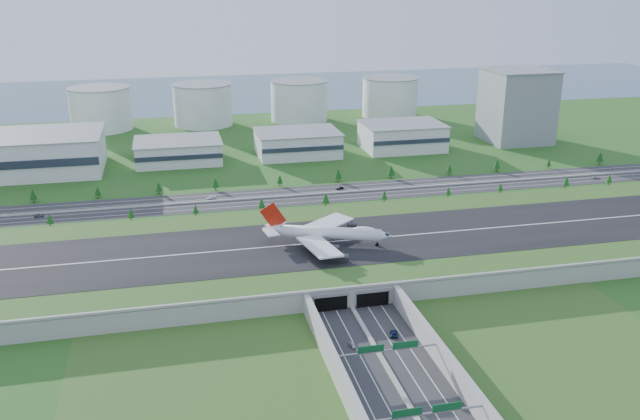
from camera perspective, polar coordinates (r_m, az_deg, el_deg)
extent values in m
plane|color=#285B1C|center=(314.38, 0.26, -4.13)|extent=(1200.00, 1200.00, 0.00)
cube|color=gray|center=(312.81, 0.26, -3.46)|extent=(520.00, 100.00, 8.00)
cube|color=#3A591E|center=(311.26, 0.26, -2.77)|extent=(520.00, 100.00, 0.16)
cube|color=black|center=(311.20, 0.26, -2.75)|extent=(520.00, 58.00, 0.12)
cube|color=silver|center=(311.17, 0.26, -2.73)|extent=(520.00, 0.90, 0.02)
cube|color=gray|center=(267.29, 2.67, -6.55)|extent=(520.00, 1.20, 1.20)
cube|color=#28282B|center=(221.61, 6.94, -15.19)|extent=(34.00, 120.00, 0.12)
cube|color=gray|center=(221.39, 6.94, -15.10)|extent=(1.60, 120.00, 0.90)
cube|color=gray|center=(222.74, 1.55, -13.62)|extent=(2.40, 100.00, 8.00)
cube|color=gray|center=(233.18, 10.46, -12.33)|extent=(2.40, 100.00, 8.00)
cube|color=black|center=(267.06, 0.92, -7.84)|extent=(13.00, 1.20, 6.00)
cube|color=black|center=(271.19, 4.45, -7.46)|extent=(13.00, 1.20, 6.00)
cylinder|color=gray|center=(226.92, 1.03, -13.08)|extent=(0.70, 0.70, 7.00)
cylinder|color=gray|center=(237.62, 10.16, -11.80)|extent=(0.70, 0.70, 7.00)
cube|color=gray|center=(229.64, 5.74, -11.68)|extent=(38.00, 0.50, 0.50)
cube|color=#0C4C23|center=(227.20, 4.30, -11.59)|extent=(9.00, 0.30, 2.40)
cube|color=#0C4C23|center=(230.63, 7.20, -11.19)|extent=(9.00, 0.30, 2.40)
cylinder|color=gray|center=(211.36, 13.93, -16.45)|extent=(0.70, 0.70, 7.00)
cube|color=gray|center=(202.34, 8.98, -16.59)|extent=(38.00, 0.50, 0.50)
cube|color=#0C4C23|center=(199.59, 7.34, -16.57)|extent=(9.00, 0.30, 2.40)
cube|color=#0C4C23|center=(203.48, 10.65, -15.98)|extent=(9.00, 0.30, 2.40)
cube|color=#28282B|center=(401.53, -2.81, 1.14)|extent=(560.00, 36.00, 0.12)
cylinder|color=#3D2819|center=(380.41, -21.76, -1.14)|extent=(0.50, 0.50, 2.32)
cone|color=#103D11|center=(379.45, -21.81, -0.72)|extent=(3.61, 3.61, 4.64)
cylinder|color=#3D2819|center=(375.70, -15.62, -0.70)|extent=(0.50, 0.50, 2.30)
cone|color=#103D11|center=(374.74, -15.66, -0.27)|extent=(3.58, 3.58, 4.60)
cylinder|color=#3D2819|center=(375.17, -10.42, -0.33)|extent=(0.50, 0.50, 2.14)
cone|color=#103D11|center=(374.28, -10.45, 0.07)|extent=(3.33, 3.33, 4.28)
cylinder|color=#3D2819|center=(377.91, -4.93, 0.11)|extent=(0.50, 0.50, 2.58)
cone|color=#103D11|center=(376.84, -4.94, 0.59)|extent=(4.02, 4.02, 5.17)
cylinder|color=#3D2819|center=(384.19, 0.48, 0.52)|extent=(0.50, 0.50, 2.74)
cone|color=#103D11|center=(383.08, 0.48, 1.02)|extent=(4.26, 4.26, 5.48)
cylinder|color=#3D2819|center=(393.35, 5.43, 0.85)|extent=(0.50, 0.50, 2.29)
cone|color=#103D11|center=(392.44, 5.44, 1.26)|extent=(3.56, 3.56, 4.57)
cylinder|color=#3D2819|center=(407.09, 10.74, 1.22)|extent=(0.50, 0.50, 2.10)
cone|color=#103D11|center=(406.28, 10.76, 1.58)|extent=(3.26, 3.26, 4.20)
cylinder|color=#3D2819|center=(421.22, 14.92, 1.52)|extent=(0.50, 0.50, 2.17)
cone|color=#103D11|center=(420.42, 14.96, 1.88)|extent=(3.37, 3.37, 4.34)
cylinder|color=#3D2819|center=(442.93, 19.99, 1.89)|extent=(0.50, 0.50, 2.60)
cone|color=#103D11|center=(442.01, 20.04, 2.30)|extent=(4.04, 4.04, 5.20)
cylinder|color=#3D2819|center=(459.54, 23.13, 2.08)|extent=(0.50, 0.50, 2.38)
cone|color=#103D11|center=(458.73, 23.18, 2.44)|extent=(3.70, 3.70, 4.76)
cylinder|color=#3D2819|center=(424.17, -22.97, 0.77)|extent=(0.50, 0.50, 2.66)
cone|color=#103D11|center=(423.19, -23.03, 1.20)|extent=(4.14, 4.14, 5.32)
cylinder|color=#3D2819|center=(419.03, -18.19, 1.11)|extent=(0.50, 0.50, 2.33)
cone|color=#103D11|center=(418.16, -18.23, 1.50)|extent=(3.62, 3.62, 4.66)
cylinder|color=#3D2819|center=(416.83, -13.40, 1.48)|extent=(0.50, 0.50, 2.49)
cone|color=#103D11|center=(415.89, -13.44, 1.90)|extent=(3.88, 3.88, 4.99)
cylinder|color=#3D2819|center=(417.49, -8.79, 1.83)|extent=(0.50, 0.50, 2.61)
cone|color=#103D11|center=(416.51, -8.81, 2.27)|extent=(4.06, 4.06, 5.23)
cylinder|color=#3D2819|center=(421.79, -3.40, 2.19)|extent=(0.50, 0.50, 2.41)
cone|color=#103D11|center=(420.90, -3.41, 2.59)|extent=(3.75, 3.75, 4.82)
cylinder|color=#3D2819|center=(429.06, 1.54, 2.56)|extent=(0.50, 0.50, 3.06)
cone|color=#103D11|center=(427.95, 1.54, 3.06)|extent=(4.75, 4.75, 6.11)
cylinder|color=#3D2819|center=(438.78, 6.00, 2.84)|extent=(0.50, 0.50, 3.04)
cone|color=#103D11|center=(437.71, 6.01, 3.33)|extent=(4.73, 4.73, 6.08)
cylinder|color=#3D2819|center=(453.07, 10.82, 3.09)|extent=(0.50, 0.50, 2.44)
cone|color=#103D11|center=(452.22, 10.85, 3.47)|extent=(3.80, 3.80, 4.89)
cylinder|color=#3D2819|center=(467.33, 14.65, 3.33)|extent=(0.50, 0.50, 2.90)
cone|color=#103D11|center=(466.37, 14.68, 3.76)|extent=(4.51, 4.51, 5.80)
cylinder|color=#3D2819|center=(486.01, 18.68, 3.49)|extent=(0.50, 0.50, 2.10)
cone|color=#103D11|center=(485.33, 18.71, 3.79)|extent=(3.27, 3.27, 4.20)
cylinder|color=#3D2819|center=(507.10, 22.48, 3.71)|extent=(0.50, 0.50, 3.01)
cone|color=#103D11|center=(506.17, 22.53, 4.13)|extent=(4.69, 4.69, 6.03)
cube|color=silver|center=(490.61, -24.83, 4.24)|extent=(120.00, 60.00, 25.00)
cube|color=silver|center=(485.41, -11.85, 4.87)|extent=(58.00, 42.00, 15.00)
cube|color=silver|center=(493.49, -1.91, 5.63)|extent=(58.00, 42.00, 17.00)
cube|color=silver|center=(513.98, 6.92, 6.17)|extent=(58.00, 42.00, 19.00)
cube|color=gray|center=(553.60, 16.23, 8.39)|extent=(46.00, 46.00, 55.00)
cylinder|color=silver|center=(603.12, -17.99, 8.09)|extent=(50.00, 50.00, 35.00)
cylinder|color=silver|center=(601.41, -9.84, 8.72)|extent=(50.00, 50.00, 35.00)
cylinder|color=silver|center=(611.63, -1.77, 9.16)|extent=(50.00, 50.00, 35.00)
cylinder|color=silver|center=(633.20, 5.90, 9.42)|extent=(50.00, 50.00, 35.00)
cube|color=#3A5B6E|center=(773.91, -7.93, 9.82)|extent=(1200.00, 260.00, 0.06)
cylinder|color=white|center=(308.47, 0.66, -1.93)|extent=(47.65, 22.42, 5.58)
cone|color=white|center=(306.56, 5.52, -2.16)|extent=(8.49, 7.68, 5.58)
cone|color=white|center=(312.43, -4.10, -1.63)|extent=(10.12, 8.29, 5.58)
ellipsoid|color=white|center=(306.28, 3.75, -1.73)|extent=(12.66, 8.26, 3.43)
cube|color=white|center=(295.36, -0.03, -3.10)|extent=(16.29, 27.88, 1.38)
cube|color=white|center=(322.72, 0.68, -1.12)|extent=(27.68, 24.90, 1.38)
cylinder|color=#38383D|center=(299.41, 1.20, -3.18)|extent=(5.16, 4.04, 2.62)
cylinder|color=#38383D|center=(290.12, 1.98, -3.95)|extent=(5.16, 4.04, 2.62)
cylinder|color=#38383D|center=(318.72, 1.64, -1.76)|extent=(5.16, 4.04, 2.62)
cylinder|color=#38383D|center=(327.19, 2.70, -1.20)|extent=(5.16, 4.04, 2.62)
cube|color=white|center=(306.84, -4.16, -1.89)|extent=(6.72, 10.31, 0.52)
cube|color=white|center=(317.20, -3.75, -1.16)|extent=(10.73, 10.13, 0.52)
cube|color=#A4190B|center=(309.96, -3.97, -0.49)|extent=(11.91, 5.11, 13.07)
cylinder|color=black|center=(308.39, 4.82, -2.92)|extent=(1.66, 0.61, 1.66)
cylinder|color=black|center=(308.01, -0.05, -2.88)|extent=(1.66, 0.61, 1.66)
cylinder|color=black|center=(313.13, 0.09, -2.50)|extent=(1.66, 0.61, 1.66)
cylinder|color=black|center=(308.71, -1.01, -2.83)|extent=(1.66, 0.61, 1.66)
cylinder|color=black|center=(313.83, -0.86, -2.45)|extent=(1.66, 0.61, 1.66)
imported|color=#B3B2B7|center=(244.33, 2.76, -11.27)|extent=(2.54, 4.57, 1.47)
imported|color=#0C173C|center=(252.25, 6.26, -10.30)|extent=(4.13, 6.21, 1.59)
imported|color=#57565B|center=(397.47, -22.60, -0.42)|extent=(5.14, 2.31, 1.72)
imported|color=black|center=(414.50, 1.66, 1.87)|extent=(5.08, 2.39, 1.61)
imported|color=silver|center=(470.88, 22.15, 2.55)|extent=(5.35, 3.02, 1.41)
imported|color=white|center=(401.85, -9.16, 1.06)|extent=(6.25, 4.42, 1.68)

